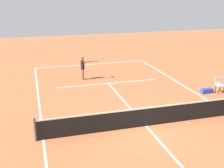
# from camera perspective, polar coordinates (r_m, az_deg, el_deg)

# --- Properties ---
(ground_plane) EXTENTS (60.00, 60.00, 0.00)m
(ground_plane) POSITION_cam_1_polar(r_m,az_deg,el_deg) (13.83, 6.81, -8.35)
(ground_plane) COLOR #B76038
(court_lines) EXTENTS (9.68, 24.98, 0.01)m
(court_lines) POSITION_cam_1_polar(r_m,az_deg,el_deg) (13.83, 6.81, -8.34)
(court_lines) COLOR white
(court_lines) RESTS_ON ground
(tennis_net) EXTENTS (10.28, 0.10, 1.07)m
(tennis_net) POSITION_cam_1_polar(r_m,az_deg,el_deg) (13.61, 6.89, -6.48)
(tennis_net) COLOR #4C4C51
(tennis_net) RESTS_ON ground
(player_serving) EXTENTS (1.29, 0.49, 1.69)m
(player_serving) POSITION_cam_1_polar(r_m,az_deg,el_deg) (20.53, -5.76, 3.60)
(player_serving) COLOR brown
(player_serving) RESTS_ON ground
(tennis_ball) EXTENTS (0.07, 0.07, 0.07)m
(tennis_ball) POSITION_cam_1_polar(r_m,az_deg,el_deg) (18.92, -9.38, -0.91)
(tennis_ball) COLOR #CCE033
(tennis_ball) RESTS_ON ground
(courtside_chair_mid) EXTENTS (0.44, 0.46, 0.95)m
(courtside_chair_mid) POSITION_cam_1_polar(r_m,az_deg,el_deg) (19.18, 20.72, -0.04)
(courtside_chair_mid) COLOR #262626
(courtside_chair_mid) RESTS_ON ground
(equipment_bag) EXTENTS (0.76, 0.32, 0.30)m
(equipment_bag) POSITION_cam_1_polar(r_m,az_deg,el_deg) (18.89, 18.45, -1.29)
(equipment_bag) COLOR #2647B7
(equipment_bag) RESTS_ON ground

